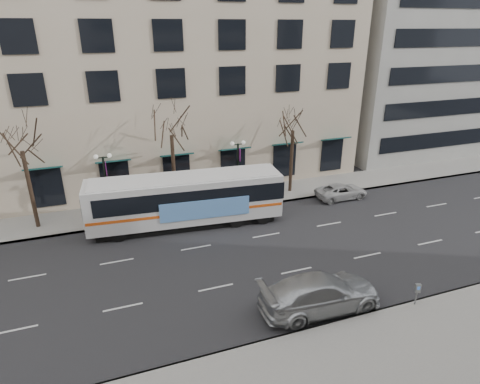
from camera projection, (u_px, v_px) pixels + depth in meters
name	position (u px, v px, depth m)	size (l,w,h in m)	color
ground	(205.00, 266.00, 24.26)	(160.00, 160.00, 0.00)	black
sidewalk_far	(235.00, 198.00, 33.60)	(80.00, 4.00, 0.15)	gray
building_hotel	(121.00, 42.00, 37.28)	(40.00, 20.00, 24.00)	#C3AF95
tree_far_left	(19.00, 137.00, 26.23)	(3.60, 3.60, 8.34)	black
tree_far_mid	(171.00, 123.00, 29.25)	(3.60, 3.60, 8.55)	black
tree_far_right	(293.00, 119.00, 32.53)	(3.60, 3.60, 8.06)	black
lamp_post_left	(107.00, 184.00, 28.71)	(1.22, 0.45, 5.21)	black
lamp_post_right	(238.00, 169.00, 31.80)	(1.22, 0.45, 5.21)	black
city_bus	(187.00, 199.00, 28.60)	(13.91, 4.15, 3.72)	silver
silver_car	(320.00, 293.00, 20.32)	(2.59, 6.38, 1.85)	#B8BCC1
white_pickup	(341.00, 191.00, 33.59)	(2.03, 4.40, 1.22)	#B8B8B8
pay_station	(418.00, 290.00, 20.37)	(0.31, 0.25, 1.23)	gray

